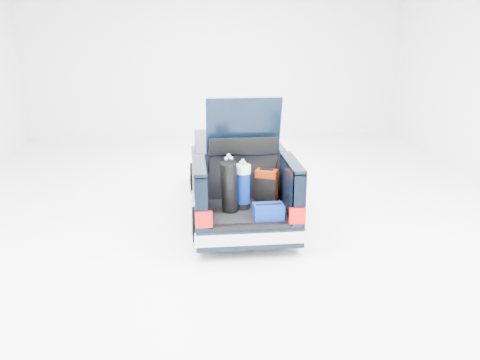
{
  "coord_description": "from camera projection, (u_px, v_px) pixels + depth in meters",
  "views": [
    {
      "loc": [
        -0.96,
        -9.51,
        3.7
      ],
      "look_at": [
        0.0,
        -0.5,
        0.82
      ],
      "focal_mm": 38.0,
      "sensor_mm": 36.0,
      "label": 1
    }
  ],
  "objects": [
    {
      "name": "black_golf_bag",
      "position": [
        229.0,
        187.0,
        8.39
      ],
      "size": [
        0.38,
        0.46,
        1.0
      ],
      "rotation": [
        0.0,
        0.0,
        -0.32
      ],
      "color": "black",
      "rests_on": "car"
    },
    {
      "name": "blue_duffel",
      "position": [
        268.0,
        211.0,
        8.24
      ],
      "size": [
        0.49,
        0.33,
        0.25
      ],
      "rotation": [
        0.0,
        0.0,
        0.04
      ],
      "color": "navy",
      "rests_on": "car"
    },
    {
      "name": "car",
      "position": [
        237.0,
        178.0,
        10.13
      ],
      "size": [
        1.87,
        4.65,
        2.47
      ],
      "color": "black",
      "rests_on": "ground"
    },
    {
      "name": "blue_golf_bag",
      "position": [
        243.0,
        186.0,
        8.59
      ],
      "size": [
        0.34,
        0.34,
        0.87
      ],
      "rotation": [
        0.0,
        0.0,
        0.37
      ],
      "color": "black",
      "rests_on": "car"
    },
    {
      "name": "ground",
      "position": [
        237.0,
        211.0,
        10.23
      ],
      "size": [
        14.0,
        14.0,
        0.0
      ],
      "primitive_type": "plane",
      "color": "white",
      "rests_on": "ground"
    },
    {
      "name": "red_suitcase",
      "position": [
        267.0,
        186.0,
        8.95
      ],
      "size": [
        0.43,
        0.38,
        0.61
      ],
      "rotation": [
        0.0,
        0.0,
        -0.41
      ],
      "color": "#741D03",
      "rests_on": "car"
    }
  ]
}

